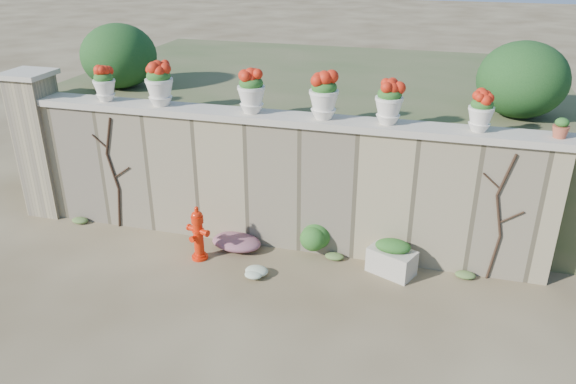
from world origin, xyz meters
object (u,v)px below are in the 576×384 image
(urn_pot_0, at_px, (104,84))
(terracotta_pot, at_px, (561,129))
(fire_hydrant, at_px, (198,233))
(planter_box, at_px, (392,258))

(urn_pot_0, xyz_separation_m, terracotta_pot, (6.56, 0.00, -0.15))
(fire_hydrant, relative_size, terracotta_pot, 3.44)
(planter_box, bearing_deg, terracotta_pot, 36.55)
(planter_box, bearing_deg, urn_pot_0, -161.88)
(fire_hydrant, xyz_separation_m, terracotta_pot, (4.77, 0.82, 1.78))
(planter_box, xyz_separation_m, terracotta_pot, (1.94, 0.44, 1.97))
(urn_pot_0, bearing_deg, fire_hydrant, -24.48)
(urn_pot_0, bearing_deg, terracotta_pot, 0.00)
(fire_hydrant, height_order, urn_pot_0, urn_pot_0)
(fire_hydrant, bearing_deg, terracotta_pot, 27.77)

